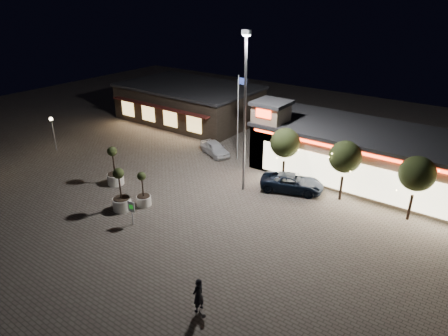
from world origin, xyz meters
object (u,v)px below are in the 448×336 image
Objects in this scene: pickup_truck at (292,183)px; white_sedan at (215,148)px; planter_left at (115,173)px; planter_mid at (121,197)px; pedestrian at (198,295)px; valet_sign at (131,209)px.

pickup_truck is 1.26× the size of white_sedan.
planter_mid reaches higher than planter_left.
pedestrian is (2.32, -14.65, 0.27)m from pickup_truck.
planter_mid is at bearing 119.77° from pickup_truck.
valet_sign is at bearing -30.38° from planter_left.
white_sedan is 20.84m from pedestrian.
planter_left is at bearing 149.62° from valet_sign.
planter_mid reaches higher than pickup_truck.
pedestrian is 16.33m from planter_left.
white_sedan is 12.58m from planter_mid.
valet_sign is at bearing 130.00° from pickup_truck.
valet_sign is (3.14, -13.49, 0.57)m from white_sedan.
pedestrian is (11.96, -17.06, 0.29)m from white_sedan.
white_sedan is 1.19× the size of planter_left.
pickup_truck reaches higher than white_sedan.
pedestrian is 11.91m from planter_mid.
planter_left is (-14.74, 7.03, 0.07)m from pedestrian.
valet_sign is at bearing -108.01° from pedestrian.
valet_sign is (2.19, -0.95, 0.21)m from planter_mid.
pedestrian is at bearing -25.51° from planter_left.
planter_left is 1.00× the size of planter_mid.
pedestrian is at bearing -22.01° from valet_sign.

